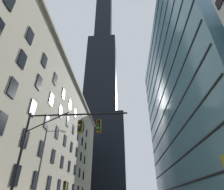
% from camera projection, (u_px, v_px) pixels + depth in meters
% --- Properties ---
extents(station_building, '(17.50, 67.07, 28.92)m').
position_uv_depth(station_building, '(27.00, 131.00, 38.63)').
color(station_building, '#BCAF93').
rests_on(station_building, ground).
extents(dark_skyscraper, '(27.02, 27.02, 202.18)m').
position_uv_depth(dark_skyscraper, '(101.00, 94.00, 113.46)').
color(dark_skyscraper, black).
rests_on(dark_skyscraper, ground).
extents(glass_office_midrise, '(18.72, 50.61, 47.13)m').
position_uv_depth(glass_office_midrise, '(201.00, 96.00, 44.04)').
color(glass_office_midrise, teal).
rests_on(glass_office_midrise, ground).
extents(traffic_signal_mast, '(8.67, 0.63, 8.01)m').
position_uv_depth(traffic_signal_mast, '(63.00, 138.00, 14.72)').
color(traffic_signal_mast, black).
rests_on(traffic_signal_mast, sidewalk_left).
extents(traffic_light_far_left, '(0.40, 0.63, 3.63)m').
position_uv_depth(traffic_light_far_left, '(64.00, 187.00, 23.13)').
color(traffic_light_far_left, black).
rests_on(traffic_light_far_left, sidewalk_left).
extents(street_lamppost, '(2.56, 0.32, 8.97)m').
position_uv_depth(street_lamppost, '(44.00, 161.00, 20.65)').
color(street_lamppost, '#47474C').
rests_on(street_lamppost, sidewalk_left).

